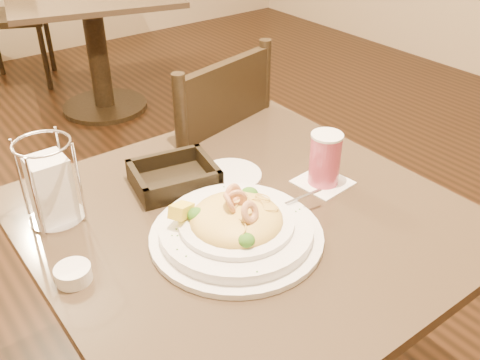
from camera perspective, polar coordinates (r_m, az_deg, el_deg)
main_table at (r=1.35m, az=0.52°, el=-11.43°), size 0.90×0.90×0.72m
background_table at (r=3.36m, az=-15.26°, el=15.05°), size 1.10×1.10×0.72m
dining_chair_near at (r=1.77m, az=-4.54°, el=0.67°), size 0.50×0.50×0.93m
dining_chair_far at (r=3.93m, az=-23.40°, el=16.15°), size 0.56×0.56×0.93m
pasta_bowl at (r=1.11m, az=-0.42°, el=-4.91°), size 0.41×0.37×0.12m
drink_glass at (r=1.29m, az=9.05°, el=2.19°), size 0.13×0.13×0.13m
bread_basket at (r=1.30m, az=-7.04°, el=0.22°), size 0.22×0.19×0.05m
napkin_caddy at (r=1.21m, az=-19.50°, el=-0.72°), size 0.12×0.12×0.19m
side_plate at (r=1.33m, az=-1.09°, el=0.49°), size 0.17×0.17×0.01m
butter_ramekin at (r=1.07m, az=-17.36°, el=-9.54°), size 0.07×0.07×0.03m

